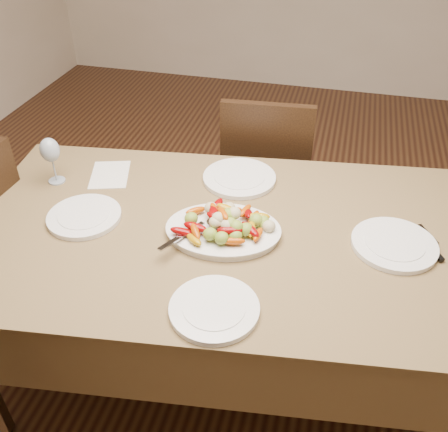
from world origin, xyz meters
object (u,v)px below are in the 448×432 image
plate_right (394,245)px  plate_near (214,309)px  dining_table (224,304)px  plate_far (239,178)px  chair_far (267,174)px  wine_glass (52,159)px  serving_platter (223,232)px  plate_left (84,217)px

plate_right → plate_near: same height
dining_table → plate_far: bearing=93.5°
plate_right → plate_near: size_ratio=1.08×
plate_far → plate_near: same height
chair_far → wine_glass: (-0.75, -0.71, 0.39)m
chair_far → plate_near: (0.05, -1.23, 0.29)m
chair_far → plate_far: chair_far is taller
plate_far → plate_near: bearing=-83.0°
serving_platter → wine_glass: bearing=167.3°
dining_table → plate_near: bearing=-80.0°
chair_far → plate_near: chair_far is taller
plate_near → serving_platter: bearing=100.1°
plate_left → plate_far: size_ratio=0.90×
plate_right → wine_glass: size_ratio=1.40×
plate_far → wine_glass: wine_glass is taller
chair_far → plate_right: (0.57, -0.80, 0.29)m
plate_left → plate_near: same height
serving_platter → plate_far: bearing=93.8°
plate_right → dining_table: bearing=-174.7°
plate_left → plate_right: size_ratio=0.93×
plate_right → serving_platter: bearing=-172.2°
plate_far → dining_table: bearing=-86.5°
chair_far → serving_platter: size_ratio=2.45×
plate_left → plate_near: (0.57, -0.32, 0.00)m
dining_table → plate_left: plate_left is taller
plate_right → chair_far: bearing=125.3°
plate_left → serving_platter: bearing=4.0°
plate_far → wine_glass: (-0.71, -0.19, 0.09)m
chair_far → wine_glass: bearing=39.0°
dining_table → chair_far: size_ratio=1.94×
wine_glass → plate_left: bearing=-41.9°
serving_platter → plate_left: 0.51m
plate_near → dining_table: bearing=100.0°
chair_far → plate_far: 0.60m
dining_table → chair_far: bearing=89.1°
serving_platter → plate_far: size_ratio=1.32×
chair_far → plate_right: chair_far is taller
plate_left → wine_glass: bearing=138.1°
plate_far → plate_near: (0.09, -0.71, 0.00)m
serving_platter → plate_right: (0.58, 0.08, -0.00)m
chair_far → dining_table: bearing=84.3°
chair_far → plate_left: chair_far is taller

